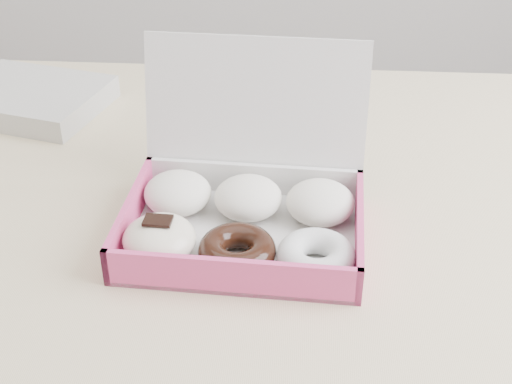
{
  "coord_description": "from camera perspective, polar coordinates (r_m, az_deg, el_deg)",
  "views": [
    {
      "loc": [
        0.16,
        -0.82,
        1.26
      ],
      "look_at": [
        0.11,
        -0.11,
        0.81
      ],
      "focal_mm": 50.0,
      "sensor_mm": 36.0,
      "label": 1
    }
  ],
  "objects": [
    {
      "name": "donut_box",
      "position": [
        0.86,
        -1.1,
        -1.4
      ],
      "size": [
        0.29,
        0.26,
        0.21
      ],
      "rotation": [
        0.0,
        0.0,
        -0.05
      ],
      "color": "silver",
      "rests_on": "table"
    },
    {
      "name": "newspapers",
      "position": [
        1.22,
        -17.63,
        7.15
      ],
      "size": [
        0.27,
        0.23,
        0.04
      ],
      "primitive_type": "cube",
      "rotation": [
        0.0,
        0.0,
        -0.25
      ],
      "color": "silver",
      "rests_on": "table"
    },
    {
      "name": "table",
      "position": [
        1.03,
        -5.63,
        -2.69
      ],
      "size": [
        1.2,
        0.8,
        0.75
      ],
      "color": "tan",
      "rests_on": "ground"
    }
  ]
}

